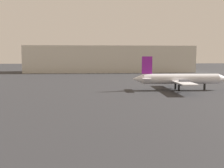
# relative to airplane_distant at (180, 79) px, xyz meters

# --- Properties ---
(airplane_distant) EXTENTS (24.99, 22.08, 8.63)m
(airplane_distant) POSITION_rel_airplane_distant_xyz_m (0.00, 0.00, 0.00)
(airplane_distant) COLOR white
(airplane_distant) RESTS_ON ground_plane
(terminal_building) EXTENTS (89.35, 23.69, 14.09)m
(terminal_building) POSITION_rel_airplane_distant_xyz_m (-12.57, 80.81, 4.14)
(terminal_building) COLOR beige
(terminal_building) RESTS_ON ground_plane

